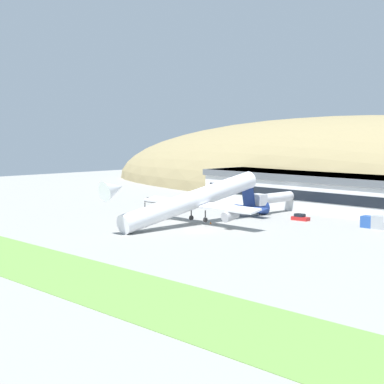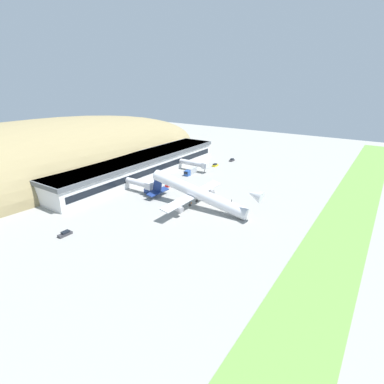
# 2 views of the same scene
# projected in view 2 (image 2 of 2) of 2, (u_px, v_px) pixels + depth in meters

# --- Properties ---
(ground_plane) EXTENTS (349.04, 349.04, 0.00)m
(ground_plane) POSITION_uv_depth(u_px,v_px,m) (220.00, 204.00, 115.81)
(ground_plane) COLOR gray
(grass_strip_foreground) EXTENTS (314.13, 16.87, 0.08)m
(grass_strip_foreground) POSITION_uv_depth(u_px,v_px,m) (340.00, 233.00, 93.51)
(grass_strip_foreground) COLOR #669342
(grass_strip_foreground) RESTS_ON ground_plane
(hill_backdrop) EXTENTS (252.48, 84.90, 52.97)m
(hill_backdrop) POSITION_uv_depth(u_px,v_px,m) (36.00, 174.00, 152.74)
(hill_backdrop) COLOR #8E7F56
(hill_backdrop) RESTS_ON ground_plane
(terminal_building) EXTENTS (103.32, 19.03, 9.70)m
(terminal_building) POSITION_uv_depth(u_px,v_px,m) (142.00, 164.00, 148.82)
(terminal_building) COLOR silver
(terminal_building) RESTS_ON ground_plane
(jetway_0) EXTENTS (3.38, 14.41, 5.43)m
(jetway_0) POSITION_uv_depth(u_px,v_px,m) (141.00, 183.00, 126.07)
(jetway_0) COLOR silver
(jetway_0) RESTS_ON ground_plane
(jetway_1) EXTENTS (3.38, 17.14, 5.43)m
(jetway_1) POSITION_uv_depth(u_px,v_px,m) (195.00, 164.00, 155.78)
(jetway_1) COLOR silver
(jetway_1) RESTS_ON ground_plane
(cargo_airplane) EXTENTS (35.50, 50.59, 13.22)m
(cargo_airplane) POSITION_uv_depth(u_px,v_px,m) (196.00, 193.00, 111.26)
(cargo_airplane) COLOR silver
(service_car_0) EXTENTS (4.35, 1.74, 1.44)m
(service_car_0) POSITION_uv_depth(u_px,v_px,m) (65.00, 234.00, 92.04)
(service_car_0) COLOR #333338
(service_car_0) RESTS_ON ground_plane
(service_car_1) EXTENTS (4.50, 2.17, 1.62)m
(service_car_1) POSITION_uv_depth(u_px,v_px,m) (169.00, 185.00, 134.83)
(service_car_1) COLOR #B21E1E
(service_car_1) RESTS_ON ground_plane
(service_car_2) EXTENTS (3.97, 1.91, 1.53)m
(service_car_2) POSITION_uv_depth(u_px,v_px,m) (232.00, 160.00, 175.88)
(service_car_2) COLOR #333338
(service_car_2) RESTS_ON ground_plane
(service_car_3) EXTENTS (4.01, 1.96, 1.49)m
(service_car_3) POSITION_uv_depth(u_px,v_px,m) (215.00, 165.00, 165.47)
(service_car_3) COLOR gold
(service_car_3) RESTS_ON ground_plane
(fuel_truck) EXTENTS (8.44, 2.68, 2.95)m
(fuel_truck) POSITION_uv_depth(u_px,v_px,m) (190.00, 172.00, 151.25)
(fuel_truck) COLOR #264C99
(fuel_truck) RESTS_ON ground_plane
(traffic_cone_0) EXTENTS (0.52, 0.52, 0.58)m
(traffic_cone_0) POSITION_uv_depth(u_px,v_px,m) (191.00, 203.00, 116.19)
(traffic_cone_0) COLOR orange
(traffic_cone_0) RESTS_ON ground_plane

